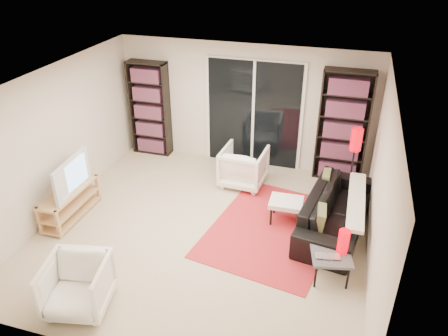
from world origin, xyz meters
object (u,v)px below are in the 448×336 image
Objects in this scene: bookshelf_left at (150,109)px; armchair_front at (77,286)px; bookshelf_right at (343,127)px; side_table at (331,256)px; tv_stand at (70,203)px; floor_lamp at (355,147)px; armchair_back at (244,166)px; sofa at (336,211)px; ottoman at (286,203)px.

bookshelf_left is 2.53× the size of armchair_front.
side_table is (0.10, -2.86, -0.69)m from bookshelf_right.
tv_stand is (-0.26, -2.61, -0.71)m from bookshelf_left.
armchair_front is 4.71m from floor_lamp.
bookshelf_left reaches higher than armchair_back.
sofa is (4.20, 0.94, 0.05)m from tv_stand.
tv_stand is at bearing 114.72° from armchair_front.
sofa is 1.56× the size of floor_lamp.
sofa is 0.79m from ottoman.
bookshelf_right is 2.73× the size of armchair_front.
side_table is 2.15m from floor_lamp.
armchair_front is (0.99, -4.31, -0.62)m from bookshelf_left.
bookshelf_right is 1.51× the size of floor_lamp.
tv_stand is 2.27× the size of ottoman.
sofa is at bearing -100.40° from floor_lamp.
ottoman is (-0.79, -0.06, 0.03)m from sofa.
floor_lamp is (0.24, -0.84, 0.01)m from bookshelf_right.
ottoman is 0.39× the size of floor_lamp.
bookshelf_left is at bearing -15.60° from armchair_back.
tv_stand is at bearing 111.04° from sofa.
armchair_back reaches higher than sofa.
bookshelf_left is 4.33m from sofa.
sofa is 3.96m from armchair_front.
sofa is 3.48× the size of side_table.
ottoman is (2.16, 2.58, -0.01)m from armchair_front.
bookshelf_right is 2.94m from side_table.
tv_stand is 1.97× the size of side_table.
bookshelf_right is at bearing 106.11° from floor_lamp.
bookshelf_right is at bearing 11.54° from sofa.
armchair_back is 3.75m from armchair_front.
side_table is at bearing -35.94° from bookshelf_left.
bookshelf_left is 2.44× the size of armchair_back.
bookshelf_right is 0.87m from floor_lamp.
ottoman is (3.41, 0.88, 0.08)m from tv_stand.
ottoman is at bearing 125.11° from side_table.
bookshelf_left is at bearing 91.24° from armchair_front.
side_table is at bearing 14.36° from armchair_front.
ottoman is (0.96, -0.97, -0.02)m from armchair_back.
armchair_front reaches higher than side_table.
side_table is (0.79, -1.13, 0.02)m from ottoman.
bookshelf_left is 3.13× the size of side_table.
floor_lamp is (0.94, 0.89, 0.72)m from ottoman.
bookshelf_left reaches higher than armchair_front.
armchair_back is 1.04× the size of armchair_front.
side_table is (0.01, -1.19, 0.04)m from sofa.
armchair_back is 1.36m from ottoman.
bookshelf_right reaches higher than armchair_front.
sofa is 1.12m from floor_lamp.
armchair_front is at bearing -123.53° from bookshelf_right.
bookshelf_left is 4.18m from floor_lamp.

